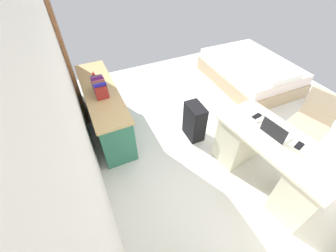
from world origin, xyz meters
name	(u,v)px	position (x,y,z in m)	size (l,w,h in m)	color
ground_plane	(225,128)	(0.00, 0.00, 0.00)	(5.30, 5.30, 0.00)	silver
wall_back	(67,96)	(0.00, 2.15, 1.34)	(4.22, 0.10, 2.67)	silver
door_wooden	(67,57)	(1.56, 2.07, 1.02)	(0.88, 0.05, 2.04)	brown
desk	(270,160)	(-1.00, 0.14, 0.40)	(1.51, 0.84, 0.76)	beige
office_chair	(307,127)	(-0.79, -0.76, 0.42)	(0.56, 0.56, 0.94)	black
credenza	(105,109)	(0.89, 1.77, 0.37)	(1.80, 0.48, 0.75)	#2D7056
bed	(250,72)	(1.00, -1.30, 0.24)	(1.93, 1.44, 0.58)	tan
suitcase_black	(194,122)	(0.10, 0.58, 0.30)	(0.36, 0.22, 0.60)	black
laptop	(275,132)	(-0.91, 0.15, 0.81)	(0.34, 0.26, 0.21)	silver
computer_mouse	(259,120)	(-0.65, 0.14, 0.77)	(0.06, 0.10, 0.03)	white
cell_phone_near_laptop	(299,146)	(-1.15, 0.02, 0.76)	(0.07, 0.14, 0.01)	black
cell_phone_by_mouse	(257,116)	(-0.57, 0.10, 0.76)	(0.07, 0.14, 0.01)	black
book_row	(99,87)	(0.80, 1.77, 0.86)	(0.35, 0.17, 0.24)	maroon
figurine_small	(93,74)	(1.27, 1.77, 0.80)	(0.08, 0.08, 0.11)	red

